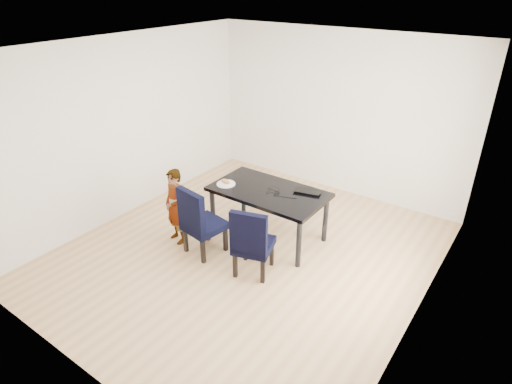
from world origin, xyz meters
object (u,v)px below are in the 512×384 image
Objects in this scene: chair_right at (254,239)px; child at (175,207)px; chair_left at (204,220)px; plate at (226,184)px; dining_table at (268,214)px; laptop at (308,190)px.

chair_right is 0.87× the size of child.
chair_left is 3.70× the size of plate.
dining_table is 0.95m from chair_left.
chair_left is 1.04× the size of chair_right.
plate is (-0.90, 0.58, 0.28)m from chair_right.
child is 0.78m from plate.
laptop is at bearing 32.93° from dining_table.
child is 2.97× the size of laptop.
dining_table is 1.62× the size of chair_left.
chair_left reaches higher than dining_table.
chair_left is at bearing 164.71° from chair_right.
dining_table is 1.68× the size of chair_right.
chair_left is 0.67m from plate.
laptop is at bearing 58.08° from chair_left.
dining_table is 1.45× the size of child.
dining_table is 0.84m from chair_right.
chair_right reaches higher than plate.
plate is at bearing 72.79° from child.
chair_left is (-0.49, -0.80, 0.12)m from dining_table.
chair_right is 1.30m from child.
laptop is (1.06, 0.49, 0.01)m from plate.
child is at bearing -139.90° from dining_table.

